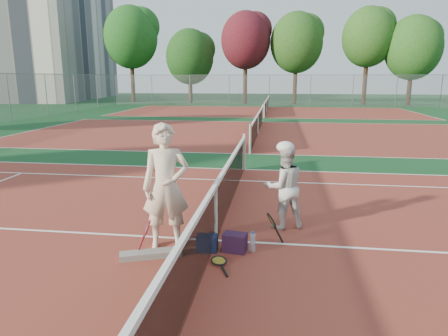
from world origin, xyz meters
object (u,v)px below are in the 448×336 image
at_px(racket_black_held, 271,229).
at_px(racket_spare, 219,261).
at_px(net_main, 216,212).
at_px(sports_bag_navy, 207,243).
at_px(player_a, 166,187).
at_px(water_bottle, 253,243).
at_px(apartment_block, 54,40).
at_px(racket_red, 147,238).
at_px(player_b, 284,187).
at_px(sports_bag_purple, 235,243).

xyz_separation_m(racket_black_held, racket_spare, (-0.76, -0.81, -0.24)).
bearing_deg(net_main, sports_bag_navy, -99.99).
relative_size(player_a, racket_black_held, 3.74).
xyz_separation_m(racket_black_held, water_bottle, (-0.29, -0.34, -0.12)).
bearing_deg(net_main, racket_black_held, -1.52).
bearing_deg(player_a, net_main, 8.71).
height_order(net_main, player_a, player_a).
bearing_deg(water_bottle, sports_bag_navy, -174.69).
height_order(apartment_block, sports_bag_navy, apartment_block).
bearing_deg(racket_spare, water_bottle, -68.10).
distance_m(apartment_block, racket_spare, 53.48).
bearing_deg(sports_bag_navy, racket_red, -162.86).
height_order(player_b, sports_bag_navy, player_b).
distance_m(player_a, player_b, 2.22).
height_order(player_a, sports_bag_purple, player_a).
bearing_deg(water_bottle, sports_bag_purple, -174.91).
distance_m(apartment_block, player_a, 52.44).
distance_m(racket_red, racket_spare, 1.19).
height_order(net_main, sports_bag_purple, net_main).
xyz_separation_m(sports_bag_navy, sports_bag_purple, (0.44, 0.04, 0.02)).
relative_size(apartment_block, water_bottle, 73.33).
bearing_deg(racket_red, apartment_block, 104.86).
bearing_deg(net_main, player_b, 34.84).
xyz_separation_m(racket_spare, sports_bag_purple, (0.19, 0.45, 0.12)).
distance_m(net_main, player_b, 1.42).
height_order(player_a, racket_red, player_a).
height_order(net_main, apartment_block, apartment_block).
bearing_deg(player_b, net_main, 14.68).
distance_m(player_a, racket_spare, 1.45).
distance_m(racket_black_held, sports_bag_purple, 0.69).
height_order(apartment_block, racket_spare, apartment_block).
height_order(racket_spare, sports_bag_purple, sports_bag_purple).
bearing_deg(sports_bag_navy, racket_black_held, 21.69).
xyz_separation_m(net_main, water_bottle, (0.65, -0.36, -0.36)).
relative_size(net_main, racket_red, 19.42).
xyz_separation_m(net_main, apartment_block, (-28.00, 44.00, 6.99)).
relative_size(racket_black_held, sports_bag_navy, 1.65).
bearing_deg(racket_red, net_main, 19.59).
height_order(racket_black_held, water_bottle, racket_black_held).
bearing_deg(player_a, player_b, 15.40).
distance_m(sports_bag_navy, sports_bag_purple, 0.45).
relative_size(net_main, water_bottle, 36.60).
xyz_separation_m(net_main, player_b, (1.14, 0.79, 0.27)).
bearing_deg(sports_bag_navy, water_bottle, 5.31).
distance_m(player_b, water_bottle, 1.40).
relative_size(player_a, racket_red, 3.62).
bearing_deg(player_b, racket_red, 15.17).
height_order(racket_red, sports_bag_purple, racket_red).
xyz_separation_m(racket_red, racket_black_held, (1.92, 0.68, -0.01)).
distance_m(player_a, sports_bag_purple, 1.43).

